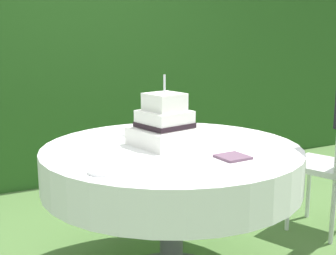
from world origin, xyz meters
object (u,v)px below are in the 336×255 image
Objects in this scene: serving_plate_near at (132,134)px; napkin_stack at (233,157)px; cake_table at (171,167)px; serving_plate_far at (103,171)px; wedding_cake at (165,125)px; garden_chair at (334,158)px.

serving_plate_near is 0.73m from napkin_stack.
cake_table is at bearing 114.84° from napkin_stack.
serving_plate_far and napkin_stack have the same top height.
wedding_cake is at bearing -77.27° from serving_plate_near.
serving_plate_far is (-0.47, -0.34, -0.10)m from wedding_cake.
wedding_cake is at bearing 113.05° from napkin_stack.
wedding_cake is 0.59m from serving_plate_far.
cake_table is 10.76× the size of serving_plate_far.
wedding_cake is 1.33m from garden_chair.
cake_table is 0.57m from serving_plate_far.
wedding_cake reaches higher than napkin_stack.
wedding_cake reaches higher than cake_table.
cake_table is 1.28m from garden_chair.
serving_plate_near is at bearing 167.70° from garden_chair.
serving_plate_far is 0.64m from napkin_stack.
serving_plate_far is at bearing -169.02° from garden_chair.
napkin_stack is (0.16, -0.34, 0.12)m from cake_table.
wedding_cake is (-0.01, 0.06, 0.22)m from cake_table.
serving_plate_far is at bearing 174.83° from napkin_stack.
garden_chair is (1.35, -0.29, -0.24)m from serving_plate_near.
cake_table is 3.63× the size of wedding_cake.
napkin_stack is (0.64, -0.06, 0.00)m from serving_plate_far.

